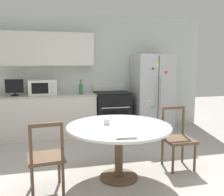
% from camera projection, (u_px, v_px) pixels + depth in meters
% --- Properties ---
extents(ground_plane, '(14.00, 14.00, 0.00)m').
position_uv_depth(ground_plane, '(126.00, 180.00, 3.36)').
color(ground_plane, '#B2ADA3').
extents(back_wall, '(5.20, 0.44, 2.60)m').
position_uv_depth(back_wall, '(81.00, 68.00, 5.58)').
color(back_wall, silver).
rests_on(back_wall, ground_plane).
extents(kitchen_counter, '(2.17, 0.64, 0.90)m').
position_uv_depth(kitchen_counter, '(44.00, 116.00, 5.24)').
color(kitchen_counter, silver).
rests_on(kitchen_counter, ground_plane).
extents(refrigerator, '(0.82, 0.78, 1.74)m').
position_uv_depth(refrigerator, '(152.00, 93.00, 5.64)').
color(refrigerator, '#B2B5BA').
rests_on(refrigerator, ground_plane).
extents(oven_range, '(0.74, 0.68, 1.08)m').
position_uv_depth(oven_range, '(112.00, 112.00, 5.55)').
color(oven_range, black).
rests_on(oven_range, ground_plane).
extents(microwave, '(0.56, 0.37, 0.31)m').
position_uv_depth(microwave, '(43.00, 87.00, 5.16)').
color(microwave, white).
rests_on(microwave, kitchen_counter).
extents(countertop_tv, '(0.35, 0.16, 0.33)m').
position_uv_depth(countertop_tv, '(14.00, 87.00, 4.99)').
color(countertop_tv, black).
rests_on(countertop_tv, kitchen_counter).
extents(counter_bottle, '(0.08, 0.08, 0.31)m').
position_uv_depth(counter_bottle, '(81.00, 89.00, 5.25)').
color(counter_bottle, '#2D6B38').
rests_on(counter_bottle, kitchen_counter).
extents(dining_table, '(1.39, 1.39, 0.73)m').
position_uv_depth(dining_table, '(119.00, 134.00, 3.33)').
color(dining_table, white).
rests_on(dining_table, ground_plane).
extents(dining_chair_right, '(0.43, 0.43, 0.90)m').
position_uv_depth(dining_chair_right, '(178.00, 139.00, 3.72)').
color(dining_chair_right, brown).
rests_on(dining_chair_right, ground_plane).
extents(dining_chair_left, '(0.46, 0.46, 0.90)m').
position_uv_depth(dining_chair_left, '(46.00, 158.00, 2.97)').
color(dining_chair_left, brown).
rests_on(dining_chair_left, ground_plane).
extents(candle_glass, '(0.09, 0.09, 0.08)m').
position_uv_depth(candle_glass, '(107.00, 122.00, 3.37)').
color(candle_glass, silver).
rests_on(candle_glass, dining_table).
extents(mail_stack, '(0.29, 0.35, 0.02)m').
position_uv_depth(mail_stack, '(125.00, 135.00, 2.85)').
color(mail_stack, white).
rests_on(mail_stack, dining_table).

